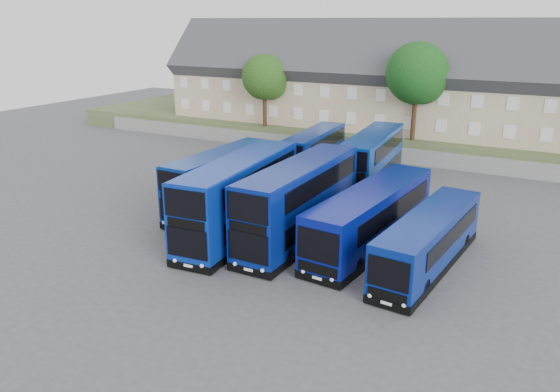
# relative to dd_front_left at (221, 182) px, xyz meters

# --- Properties ---
(ground) EXTENTS (120.00, 120.00, 0.00)m
(ground) POSITION_rel_dd_front_left_xyz_m (6.00, -4.80, -2.06)
(ground) COLOR #47474C
(ground) RESTS_ON ground
(retaining_wall) EXTENTS (70.00, 0.40, 1.50)m
(retaining_wall) POSITION_rel_dd_front_left_xyz_m (6.00, 19.20, -1.31)
(retaining_wall) COLOR slate
(retaining_wall) RESTS_ON ground
(earth_bank) EXTENTS (80.00, 20.00, 2.00)m
(earth_bank) POSITION_rel_dd_front_left_xyz_m (6.00, 29.20, -1.06)
(earth_bank) COLOR #45542F
(earth_bank) RESTS_ON ground
(terrace_row) EXTENTS (48.00, 10.40, 11.20)m
(terrace_row) POSITION_rel_dd_front_left_xyz_m (3.00, 25.20, 4.53)
(terrace_row) COLOR tan
(terrace_row) RESTS_ON earth_bank
(dd_front_left) EXTENTS (2.68, 10.63, 4.20)m
(dd_front_left) POSITION_rel_dd_front_left_xyz_m (0.00, 0.00, 0.00)
(dd_front_left) COLOR navy
(dd_front_left) RESTS_ON ground
(dd_front_mid) EXTENTS (3.80, 12.33, 4.83)m
(dd_front_mid) POSITION_rel_dd_front_left_xyz_m (3.68, -3.40, 0.31)
(dd_front_mid) COLOR #082899
(dd_front_mid) RESTS_ON ground
(dd_front_right) EXTENTS (2.81, 12.04, 4.78)m
(dd_front_right) POSITION_rel_dd_front_left_xyz_m (7.33, -2.33, 0.29)
(dd_front_right) COLOR navy
(dd_front_right) RESTS_ON ground
(dd_rear_left) EXTENTS (2.92, 10.07, 3.95)m
(dd_rear_left) POSITION_rel_dd_front_left_xyz_m (2.15, 10.92, -0.12)
(dd_rear_left) COLOR navy
(dd_rear_left) RESTS_ON ground
(dd_rear_right) EXTENTS (3.41, 11.38, 4.46)m
(dd_rear_right) POSITION_rel_dd_front_left_xyz_m (7.66, 9.93, 0.13)
(dd_rear_right) COLOR navy
(dd_rear_right) RESTS_ON ground
(coach_east_a) EXTENTS (3.89, 13.05, 3.52)m
(coach_east_a) POSITION_rel_dd_front_left_xyz_m (11.51, -1.11, -0.34)
(coach_east_a) COLOR navy
(coach_east_a) RESTS_ON ground
(coach_east_b) EXTENTS (3.38, 11.44, 3.08)m
(coach_east_b) POSITION_rel_dd_front_left_xyz_m (15.35, -2.73, -0.55)
(coach_east_b) COLOR navy
(coach_east_b) RESTS_ON ground
(tree_west) EXTENTS (4.80, 4.80, 7.65)m
(tree_west) POSITION_rel_dd_front_left_xyz_m (-7.86, 20.30, 4.99)
(tree_west) COLOR #382314
(tree_west) RESTS_ON earth_bank
(tree_mid) EXTENTS (5.76, 5.76, 9.18)m
(tree_mid) POSITION_rel_dd_front_left_xyz_m (8.14, 20.80, 6.01)
(tree_mid) COLOR #382314
(tree_mid) RESTS_ON earth_bank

